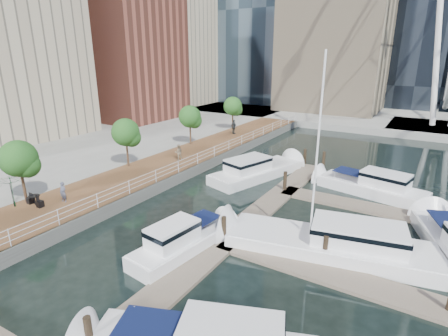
% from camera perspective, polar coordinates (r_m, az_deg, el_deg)
% --- Properties ---
extents(ground, '(520.00, 520.00, 0.00)m').
position_cam_1_polar(ground, '(19.23, -21.76, -19.26)').
color(ground, black).
rests_on(ground, ground).
extents(boardwalk, '(6.00, 60.00, 1.00)m').
position_cam_1_polar(boardwalk, '(33.97, -11.23, -0.68)').
color(boardwalk, brown).
rests_on(boardwalk, ground).
extents(seawall, '(0.25, 60.00, 1.00)m').
position_cam_1_polar(seawall, '(32.11, -7.25, -1.59)').
color(seawall, '#595954').
rests_on(seawall, ground).
extents(land_inland, '(48.00, 90.00, 1.00)m').
position_cam_1_polar(land_inland, '(55.44, -32.45, 4.12)').
color(land_inland, gray).
rests_on(land_inland, ground).
extents(land_far, '(200.00, 114.00, 1.00)m').
position_cam_1_polar(land_far, '(111.78, 24.97, 11.01)').
color(land_far, gray).
rests_on(land_far, ground).
extents(pier, '(14.00, 12.00, 1.00)m').
position_cam_1_polar(pier, '(61.45, 31.84, 5.35)').
color(pier, gray).
rests_on(pier, ground).
extents(railing, '(0.10, 60.00, 1.05)m').
position_cam_1_polar(railing, '(31.84, -7.47, 0.18)').
color(railing, white).
rests_on(railing, boardwalk).
extents(floating_docks, '(16.00, 34.00, 2.60)m').
position_cam_1_polar(floating_docks, '(21.99, 14.16, -11.83)').
color(floating_docks, '#6D6051').
rests_on(floating_docks, ground).
extents(midrise_condos, '(19.00, 67.00, 28.00)m').
position_cam_1_polar(midrise_condos, '(58.52, -22.80, 18.96)').
color(midrise_condos, '#BCAD8E').
rests_on(midrise_condos, ground).
extents(street_trees, '(2.60, 42.60, 4.60)m').
position_cam_1_polar(street_trees, '(33.95, -15.77, 5.61)').
color(street_trees, '#3F2B1C').
rests_on(street_trees, ground).
extents(pedestrian_near, '(0.60, 0.44, 1.52)m').
position_cam_1_polar(pedestrian_near, '(27.84, -24.79, -3.58)').
color(pedestrian_near, '#4C5166').
rests_on(pedestrian_near, boardwalk).
extents(pedestrian_mid, '(0.99, 1.00, 1.63)m').
position_cam_1_polar(pedestrian_mid, '(35.48, -7.42, 2.55)').
color(pedestrian_mid, '#807058').
rests_on(pedestrian_mid, boardwalk).
extents(pedestrian_far, '(1.22, 0.86, 1.93)m').
position_cam_1_polar(pedestrian_far, '(46.99, 1.63, 6.74)').
color(pedestrian_far, '#31393E').
rests_on(pedestrian_far, boardwalk).
extents(moored_yachts, '(22.93, 33.23, 11.50)m').
position_cam_1_polar(moored_yachts, '(23.19, 16.29, -11.75)').
color(moored_yachts, white).
rests_on(moored_yachts, ground).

